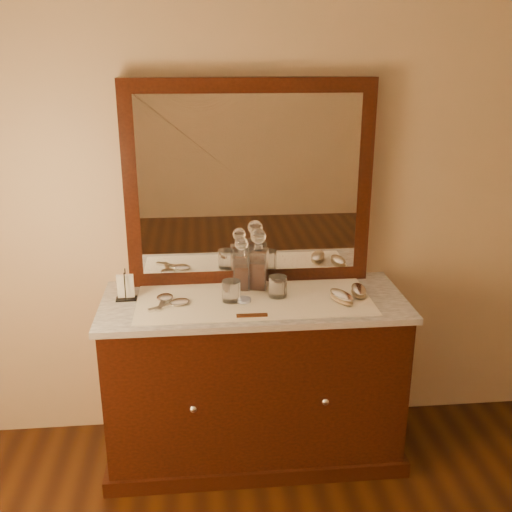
% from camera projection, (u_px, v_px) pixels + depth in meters
% --- Properties ---
extents(room_shell, '(8.50, 9.00, 2.80)m').
position_uv_depth(room_shell, '(392.00, 497.00, 0.79)').
color(room_shell, black).
rests_on(room_shell, ground).
extents(dresser_cabinet, '(1.40, 0.55, 0.82)m').
position_uv_depth(dresser_cabinet, '(254.00, 380.00, 2.95)').
color(dresser_cabinet, black).
rests_on(dresser_cabinet, floor).
extents(dresser_plinth, '(1.46, 0.59, 0.08)m').
position_uv_depth(dresser_plinth, '(254.00, 442.00, 3.07)').
color(dresser_plinth, black).
rests_on(dresser_plinth, floor).
extents(knob_left, '(0.04, 0.04, 0.04)m').
position_uv_depth(knob_left, '(193.00, 409.00, 2.64)').
color(knob_left, silver).
rests_on(knob_left, dresser_cabinet).
extents(knob_right, '(0.04, 0.04, 0.04)m').
position_uv_depth(knob_right, '(325.00, 401.00, 2.70)').
color(knob_right, silver).
rests_on(knob_right, dresser_cabinet).
extents(marble_top, '(1.44, 0.59, 0.03)m').
position_uv_depth(marble_top, '(254.00, 302.00, 2.81)').
color(marble_top, white).
rests_on(marble_top, dresser_cabinet).
extents(mirror_frame, '(1.20, 0.08, 1.00)m').
position_uv_depth(mirror_frame, '(249.00, 184.00, 2.87)').
color(mirror_frame, black).
rests_on(mirror_frame, marble_top).
extents(mirror_glass, '(1.06, 0.01, 0.86)m').
position_uv_depth(mirror_glass, '(250.00, 186.00, 2.84)').
color(mirror_glass, white).
rests_on(mirror_glass, marble_top).
extents(lace_runner, '(1.10, 0.45, 0.00)m').
position_uv_depth(lace_runner, '(254.00, 300.00, 2.79)').
color(lace_runner, white).
rests_on(lace_runner, marble_top).
extents(pin_dish, '(0.08, 0.08, 0.01)m').
position_uv_depth(pin_dish, '(243.00, 300.00, 2.77)').
color(pin_dish, white).
rests_on(pin_dish, lace_runner).
extents(comb, '(0.14, 0.03, 0.01)m').
position_uv_depth(comb, '(252.00, 315.00, 2.61)').
color(comb, '#662C12').
rests_on(comb, lace_runner).
extents(napkin_rack, '(0.10, 0.06, 0.15)m').
position_uv_depth(napkin_rack, '(126.00, 288.00, 2.78)').
color(napkin_rack, black).
rests_on(napkin_rack, marble_top).
extents(decanter_left, '(0.09, 0.09, 0.27)m').
position_uv_depth(decanter_left, '(241.00, 269.00, 2.89)').
color(decanter_left, '#973C15').
rests_on(decanter_left, lace_runner).
extents(decanter_right, '(0.11, 0.11, 0.30)m').
position_uv_depth(decanter_right, '(258.00, 265.00, 2.89)').
color(decanter_right, '#973C15').
rests_on(decanter_right, lace_runner).
extents(brush_near, '(0.12, 0.18, 0.05)m').
position_uv_depth(brush_near, '(341.00, 297.00, 2.76)').
color(brush_near, '#8B7555').
rests_on(brush_near, lace_runner).
extents(brush_far, '(0.08, 0.16, 0.04)m').
position_uv_depth(brush_far, '(359.00, 291.00, 2.83)').
color(brush_far, '#8B7555').
rests_on(brush_far, lace_runner).
extents(hand_mirror_outer, '(0.09, 0.20, 0.02)m').
position_uv_depth(hand_mirror_outer, '(164.00, 299.00, 2.78)').
color(hand_mirror_outer, silver).
rests_on(hand_mirror_outer, lace_runner).
extents(hand_mirror_inner, '(0.21, 0.15, 0.02)m').
position_uv_depth(hand_mirror_inner, '(176.00, 303.00, 2.73)').
color(hand_mirror_inner, silver).
rests_on(hand_mirror_inner, lace_runner).
extents(tumblers, '(0.31, 0.12, 0.10)m').
position_uv_depth(tumblers, '(255.00, 289.00, 2.78)').
color(tumblers, white).
rests_on(tumblers, lace_runner).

